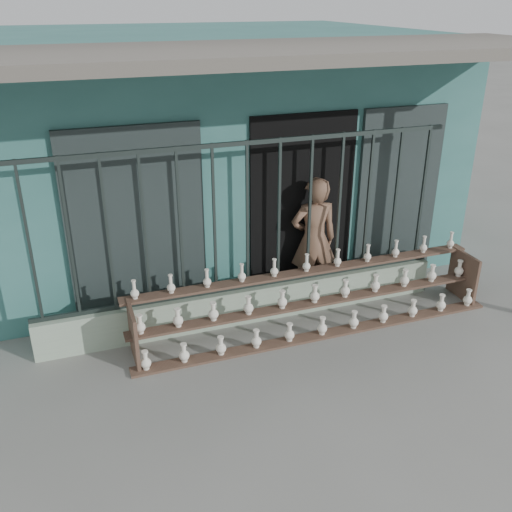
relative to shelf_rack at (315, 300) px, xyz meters
name	(u,v)px	position (x,y,z in m)	size (l,w,h in m)	color
ground	(288,380)	(-0.70, -0.89, -0.36)	(60.00, 60.00, 0.00)	slate
workshop_building	(188,139)	(-0.70, 3.34, 1.26)	(7.40, 6.60, 3.21)	#336C67
parapet_wall	(248,304)	(-0.70, 0.41, -0.13)	(5.00, 0.20, 0.45)	#9BB299
security_fence	(247,218)	(-0.70, 0.41, 0.99)	(5.00, 0.04, 1.80)	#283330
shelf_rack	(315,300)	(0.00, 0.00, 0.00)	(4.50, 0.68, 0.85)	brown
elderly_woman	(314,240)	(0.28, 0.68, 0.47)	(0.61, 0.40, 1.66)	brown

